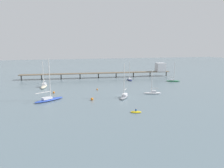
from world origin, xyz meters
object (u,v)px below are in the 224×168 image
object	(u,v)px
sailboat_cream	(44,86)
sailboat_navy	(130,79)
sailboat_gray	(124,96)
mooring_buoy_inner	(97,89)
sailboat_blue	(49,99)
pier	(131,70)
mooring_buoy_outer	(92,99)
sailboat_white	(153,92)
mooring_buoy_mid	(54,92)
dinghy_yellow	(136,112)
sailboat_green	(173,80)

from	to	relation	value
sailboat_cream	sailboat_navy	world-z (taller)	sailboat_cream
sailboat_gray	mooring_buoy_inner	world-z (taller)	sailboat_gray
sailboat_blue	mooring_buoy_inner	xyz separation A→B (m)	(17.16, 11.62, -0.41)
pier	sailboat_cream	xyz separation A→B (m)	(-43.34, -17.63, -2.96)
mooring_buoy_outer	sailboat_gray	bearing A→B (deg)	2.26
sailboat_white	mooring_buoy_inner	xyz separation A→B (m)	(-17.26, 11.30, -0.31)
sailboat_gray	mooring_buoy_mid	world-z (taller)	sailboat_gray
mooring_buoy_mid	sailboat_blue	bearing A→B (deg)	-97.66
sailboat_navy	dinghy_yellow	size ratio (longest dim) A/B	2.91
sailboat_white	sailboat_blue	bearing A→B (deg)	-179.46
sailboat_green	dinghy_yellow	world-z (taller)	sailboat_green
sailboat_gray	sailboat_green	bearing A→B (deg)	36.30
sailboat_white	sailboat_blue	distance (m)	34.42
sailboat_gray	sailboat_blue	distance (m)	23.32
sailboat_cream	mooring_buoy_mid	world-z (taller)	sailboat_cream
sailboat_navy	sailboat_white	bearing A→B (deg)	-94.32
dinghy_yellow	sailboat_white	bearing A→B (deg)	53.42
sailboat_navy	mooring_buoy_outer	xyz separation A→B (m)	(-23.94, -32.33, -0.13)
sailboat_white	sailboat_navy	size ratio (longest dim) A/B	0.96
mooring_buoy_mid	sailboat_green	bearing A→B (deg)	11.24
sailboat_gray	mooring_buoy_outer	world-z (taller)	sailboat_gray
sailboat_white	mooring_buoy_inner	world-z (taller)	sailboat_white
mooring_buoy_outer	mooring_buoy_inner	world-z (taller)	mooring_buoy_outer
mooring_buoy_outer	dinghy_yellow	bearing A→B (deg)	-59.84
sailboat_white	sailboat_navy	bearing A→B (deg)	85.68
sailboat_white	mooring_buoy_outer	size ratio (longest dim) A/B	9.93
sailboat_gray	sailboat_white	size ratio (longest dim) A/B	1.31
sailboat_green	sailboat_cream	world-z (taller)	sailboat_cream
sailboat_cream	sailboat_gray	bearing A→B (deg)	-44.04
sailboat_cream	sailboat_blue	world-z (taller)	sailboat_blue
sailboat_blue	sailboat_gray	bearing A→B (deg)	-5.83
sailboat_green	sailboat_cream	xyz separation A→B (m)	(-57.20, 1.53, 0.10)
sailboat_cream	mooring_buoy_outer	xyz separation A→B (m)	(15.08, -25.16, -0.28)
mooring_buoy_mid	sailboat_white	bearing A→B (deg)	-16.68
sailboat_navy	sailboat_cream	bearing A→B (deg)	-169.60
pier	sailboat_green	distance (m)	23.85
sailboat_white	sailboat_blue	world-z (taller)	sailboat_blue
sailboat_green	mooring_buoy_outer	distance (m)	48.30
sailboat_gray	sailboat_navy	distance (m)	34.62
dinghy_yellow	mooring_buoy_outer	world-z (taller)	dinghy_yellow
sailboat_green	mooring_buoy_inner	bearing A→B (deg)	-166.23
sailboat_white	sailboat_cream	bearing A→B (deg)	149.07
pier	sailboat_green	xyz separation A→B (m)	(13.87, -19.16, -3.06)
sailboat_green	mooring_buoy_inner	xyz separation A→B (m)	(-37.65, -9.23, -0.32)
sailboat_blue	mooring_buoy_inner	distance (m)	20.72
sailboat_navy	mooring_buoy_mid	distance (m)	40.19
sailboat_cream	sailboat_blue	xyz separation A→B (m)	(2.39, -22.38, -0.01)
sailboat_green	sailboat_blue	xyz separation A→B (m)	(-54.81, -20.85, 0.09)
pier	mooring_buoy_inner	distance (m)	37.19
sailboat_gray	dinghy_yellow	bearing A→B (deg)	-97.51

